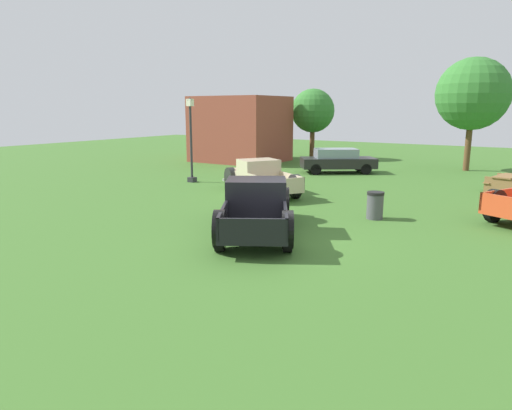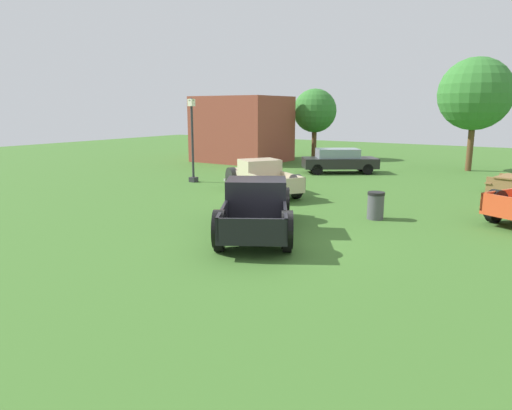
# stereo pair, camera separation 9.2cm
# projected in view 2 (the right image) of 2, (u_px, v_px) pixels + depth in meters

# --- Properties ---
(ground_plane) EXTENTS (80.00, 80.00, 0.00)m
(ground_plane) POSITION_uv_depth(u_px,v_px,m) (272.00, 241.00, 13.25)
(ground_plane) COLOR #3D6B28
(pickup_truck_foreground) EXTENTS (4.35, 5.60, 1.64)m
(pickup_truck_foreground) POSITION_uv_depth(u_px,v_px,m) (257.00, 206.00, 14.24)
(pickup_truck_foreground) COLOR black
(pickup_truck_foreground) RESTS_ON ground_plane
(pickup_truck_behind_right) EXTENTS (5.09, 4.14, 1.51)m
(pickup_truck_behind_right) POSITION_uv_depth(u_px,v_px,m) (259.00, 177.00, 20.81)
(pickup_truck_behind_right) COLOR #C6B793
(pickup_truck_behind_right) RESTS_ON ground_plane
(sedan_distant_a) EXTENTS (4.54, 3.92, 1.44)m
(sedan_distant_a) POSITION_uv_depth(u_px,v_px,m) (339.00, 160.00, 27.11)
(sedan_distant_a) COLOR black
(sedan_distant_a) RESTS_ON ground_plane
(lamp_post_far) EXTENTS (0.36, 0.36, 4.30)m
(lamp_post_far) POSITION_uv_depth(u_px,v_px,m) (192.00, 138.00, 23.47)
(lamp_post_far) COLOR #2D2D33
(lamp_post_far) RESTS_ON ground_plane
(picnic_table) EXTENTS (1.85, 2.09, 0.78)m
(picnic_table) POSITION_uv_depth(u_px,v_px,m) (509.00, 182.00, 20.77)
(picnic_table) COLOR olive
(picnic_table) RESTS_ON ground_plane
(trash_can) EXTENTS (0.59, 0.59, 0.95)m
(trash_can) POSITION_uv_depth(u_px,v_px,m) (376.00, 205.00, 15.80)
(trash_can) COLOR #4C4C51
(trash_can) RESTS_ON ground_plane
(oak_tree_east) EXTENTS (3.24, 3.24, 5.22)m
(oak_tree_east) POSITION_uv_depth(u_px,v_px,m) (315.00, 111.00, 34.35)
(oak_tree_east) COLOR brown
(oak_tree_east) RESTS_ON ground_plane
(oak_tree_west) EXTENTS (4.29, 4.29, 6.75)m
(oak_tree_west) POSITION_uv_depth(u_px,v_px,m) (475.00, 94.00, 27.29)
(oak_tree_west) COLOR brown
(oak_tree_west) RESTS_ON ground_plane
(brick_pavilion) EXTENTS (5.91, 5.06, 4.60)m
(brick_pavilion) POSITION_uv_depth(u_px,v_px,m) (242.00, 129.00, 33.03)
(brick_pavilion) COLOR brown
(brick_pavilion) RESTS_ON ground_plane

